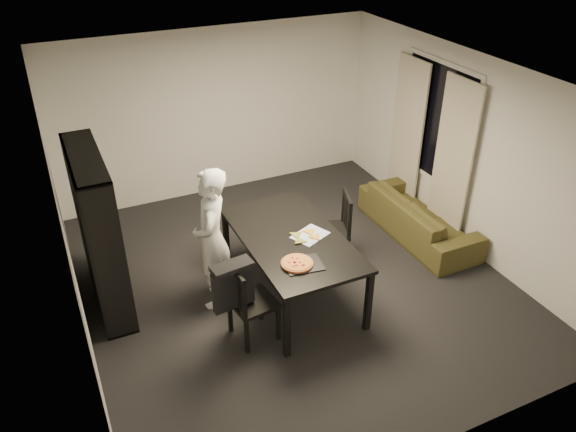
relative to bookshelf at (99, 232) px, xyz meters
name	(u,v)px	position (x,y,z in m)	size (l,w,h in m)	color
room	(293,190)	(2.16, -0.60, 0.35)	(5.01, 5.51, 2.61)	black
window_pane	(437,122)	(4.64, 0.00, 0.55)	(0.02, 1.40, 1.60)	black
window_frame	(437,122)	(4.64, 0.00, 0.55)	(0.03, 1.52, 1.72)	white
curtain_left	(453,161)	(4.56, -0.52, 0.20)	(0.03, 0.70, 2.25)	beige
curtain_right	(407,134)	(4.56, 0.52, 0.20)	(0.03, 0.70, 2.25)	beige
bookshelf	(99,232)	(0.00, 0.00, 0.00)	(0.35, 1.50, 1.90)	black
dining_table	(292,242)	(2.03, -0.83, -0.20)	(1.10, 1.98, 0.83)	black
chair_left	(245,298)	(1.24, -1.34, -0.39)	(0.51, 0.51, 0.98)	black
chair_right	(337,224)	(2.86, -0.46, -0.39)	(0.58, 0.58, 0.99)	black
draped_jacket	(233,284)	(1.11, -1.36, -0.14)	(0.46, 0.24, 0.54)	black
person	(212,239)	(1.15, -0.56, -0.08)	(0.63, 0.42, 1.74)	silver
baking_tray	(303,264)	(1.90, -1.39, -0.12)	(0.40, 0.32, 0.01)	black
pepperoni_pizza	(297,263)	(1.84, -1.37, -0.10)	(0.35, 0.35, 0.03)	#AF5B32
kitchen_towel	(310,235)	(2.23, -0.90, -0.12)	(0.40, 0.30, 0.01)	silver
pizza_slices	(305,236)	(2.16, -0.91, -0.11)	(0.37, 0.31, 0.01)	#B57F38
sofa	(419,217)	(4.23, -0.38, -0.66)	(1.99, 0.78, 0.58)	#3E3F19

